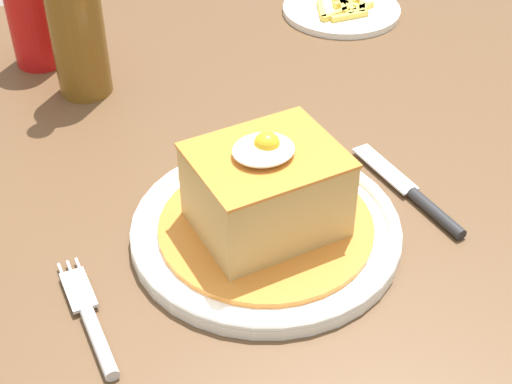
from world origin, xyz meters
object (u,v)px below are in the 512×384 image
Objects in this scene: soda_can at (34,17)px; knife at (421,200)px; beer_bottle_amber at (75,16)px; main_plate at (266,229)px; side_plate_fries at (342,10)px; fork at (92,325)px.

knife is at bearing -61.42° from soda_can.
beer_bottle_amber is at bearing 121.53° from knife.
beer_bottle_amber reaches higher than knife.
main_plate is at bearing 168.90° from knife.
main_plate is at bearing -131.53° from side_plate_fries.
main_plate is at bearing -77.72° from soda_can.
beer_bottle_amber is at bearing -74.08° from soda_can.
beer_bottle_amber is at bearing -175.28° from side_plate_fries.
beer_bottle_amber reaches higher than side_plate_fries.
beer_bottle_amber reaches higher than soda_can.
soda_can is 0.47× the size of beer_bottle_amber.
main_plate is at bearing 10.36° from fork.
soda_can reaches higher than knife.
knife is 0.62× the size of beer_bottle_amber.
knife is (0.16, -0.03, -0.00)m from main_plate.
knife is 0.44m from beer_bottle_amber.
beer_bottle_amber is (-0.23, 0.37, 0.09)m from knife.
beer_bottle_amber is (0.03, -0.10, 0.04)m from soda_can.
soda_can reaches higher than side_plate_fries.
side_plate_fries is at bearing 48.47° from main_plate.
soda_can is at bearing 102.28° from main_plate.
main_plate is 0.97× the size of beer_bottle_amber.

